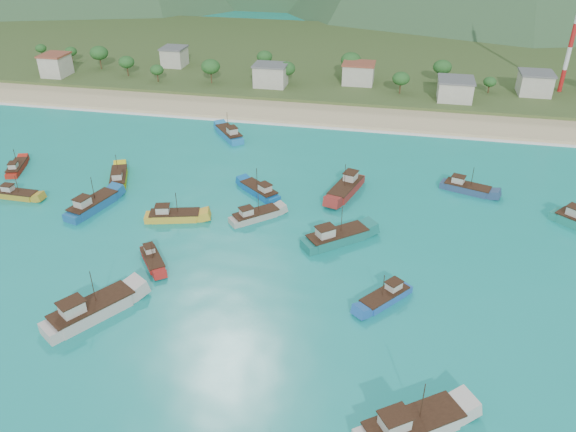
% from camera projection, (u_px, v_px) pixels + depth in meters
% --- Properties ---
extents(ground, '(600.00, 600.00, 0.00)m').
position_uv_depth(ground, '(293.00, 295.00, 84.48)').
color(ground, '#0C7386').
rests_on(ground, ground).
extents(beach, '(400.00, 18.00, 1.20)m').
position_uv_depth(beach, '(350.00, 116.00, 151.38)').
color(beach, beige).
rests_on(beach, ground).
extents(land, '(400.00, 110.00, 2.40)m').
position_uv_depth(land, '(368.00, 59.00, 203.04)').
color(land, '#385123').
rests_on(land, ground).
extents(surf_line, '(400.00, 2.50, 0.08)m').
position_uv_depth(surf_line, '(345.00, 129.00, 143.34)').
color(surf_line, white).
rests_on(surf_line, ground).
extents(village, '(217.99, 26.35, 6.98)m').
position_uv_depth(village, '(403.00, 80.00, 164.97)').
color(village, beige).
rests_on(village, ground).
extents(vegetation, '(278.89, 25.18, 9.00)m').
position_uv_depth(vegetation, '(369.00, 73.00, 169.18)').
color(vegetation, '#235623').
rests_on(vegetation, ground).
extents(radio_tower, '(1.20, 1.20, 38.51)m').
position_uv_depth(radio_tower, '(576.00, 24.00, 155.27)').
color(radio_tower, red).
rests_on(radio_tower, ground).
extents(boat_0, '(8.99, 8.48, 5.64)m').
position_uv_depth(boat_0, '(255.00, 216.00, 103.67)').
color(boat_0, '#A29F92').
rests_on(boat_0, ground).
extents(boat_2, '(10.44, 5.99, 5.92)m').
position_uv_depth(boat_2, '(466.00, 188.00, 113.18)').
color(boat_2, navy).
rests_on(boat_2, ground).
extents(boat_4, '(12.76, 10.45, 7.61)m').
position_uv_depth(boat_4, '(411.00, 426.00, 62.55)').
color(boat_4, beige).
rests_on(boat_4, ground).
extents(boat_6, '(10.58, 13.25, 7.85)m').
position_uv_depth(boat_6, '(91.00, 311.00, 79.63)').
color(boat_6, '#BAAEA7').
rests_on(boat_6, ground).
extents(boat_7, '(10.59, 5.48, 6.01)m').
position_uv_depth(boat_7, '(174.00, 216.00, 103.42)').
color(boat_7, gold).
rests_on(boat_7, ground).
extents(boat_9, '(6.36, 12.08, 6.85)m').
position_uv_depth(boat_9, '(92.00, 205.00, 106.73)').
color(boat_9, '#17548E').
rests_on(boat_9, ground).
extents(boat_10, '(5.13, 8.99, 5.09)m').
position_uv_depth(boat_10, '(17.00, 168.00, 121.85)').
color(boat_10, '#B22214').
rests_on(boat_10, ground).
extents(boat_11, '(8.96, 2.83, 5.26)m').
position_uv_depth(boat_11, '(17.00, 195.00, 110.99)').
color(boat_11, '#AE8C26').
rests_on(boat_11, ground).
extents(boat_14, '(9.61, 8.62, 5.91)m').
position_uv_depth(boat_14, '(260.00, 191.00, 112.11)').
color(boat_14, '#0D57A1').
rests_on(boat_14, ground).
extents(boat_15, '(6.77, 12.56, 7.12)m').
position_uv_depth(boat_15, '(346.00, 189.00, 112.57)').
color(boat_15, maroon).
rests_on(boat_15, ground).
extents(boat_18, '(11.65, 10.47, 7.17)m').
position_uv_depth(boat_18, '(336.00, 238.00, 96.63)').
color(boat_18, '#166C64').
rests_on(boat_18, ground).
extents(boat_24, '(6.86, 10.74, 6.13)m').
position_uv_depth(boat_24, '(119.00, 178.00, 117.07)').
color(boat_24, gold).
rests_on(boat_24, ground).
extents(boat_25, '(7.90, 8.88, 5.44)m').
position_uv_depth(boat_25, '(385.00, 298.00, 82.94)').
color(boat_25, '#1F58AA').
rests_on(boat_25, ground).
extents(boat_27, '(9.50, 10.78, 6.58)m').
position_uv_depth(boat_27, '(229.00, 134.00, 138.00)').
color(boat_27, '#1C74B7').
rests_on(boat_27, ground).
extents(boat_29, '(6.86, 7.94, 4.82)m').
position_uv_depth(boat_29, '(153.00, 260.00, 91.62)').
color(boat_29, '#A81C19').
rests_on(boat_29, ground).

